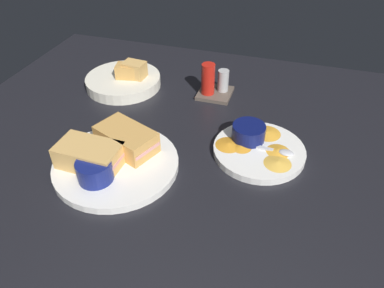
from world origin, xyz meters
The scene contains 12 objects.
ground_plane centered at (0.00, 0.00, -1.50)cm, with size 110.00×110.00×3.00cm, color black.
plate_sandwich_main centered at (-6.45, -7.71, 0.80)cm, with size 26.39×26.39×1.60cm, color white.
sandwich_half_near centered at (-6.09, -2.70, 4.00)cm, with size 14.92×11.93×4.80cm.
sandwich_half_far centered at (-10.96, -9.90, 4.00)cm, with size 13.50×8.06×4.80cm.
ramekin_dark_sauce centered at (-7.79, -13.49, 3.91)cm, with size 7.06×7.06×4.31cm.
spoon_by_dark_ramekin centered at (-8.32, -7.93, 1.96)cm, with size 2.49×9.95×0.80cm.
plate_chips_companion centered at (21.72, 5.74, 0.80)cm, with size 20.25×20.25×1.60cm, color white.
ramekin_light_gravy centered at (18.68, 8.27, 3.57)cm, with size 7.46×7.46×3.66cm.
spoon_by_gravy_ramekin centered at (26.19, 5.44, 1.96)cm, with size 9.93×2.41×0.80cm.
plantain_chip_scatter centered at (21.33, 6.81, 1.90)cm, with size 19.01×17.84×0.60cm.
bread_basket_rear centered at (-19.86, 24.69, 1.99)cm, with size 21.10×21.10×7.38cm.
condiment_caddy centered at (5.68, 27.33, 3.41)cm, with size 9.00×9.00×9.50cm.
Camera 1 is at (25.95, -58.10, 51.99)cm, focal length 34.07 mm.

